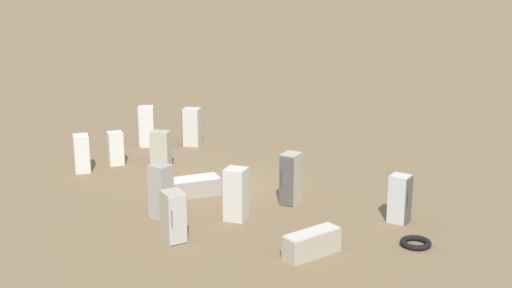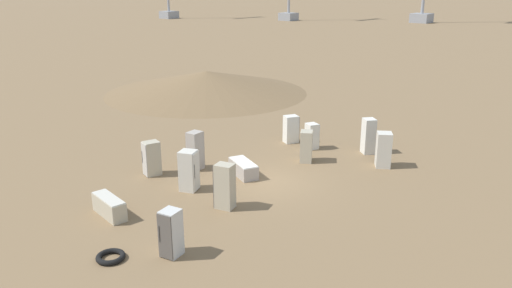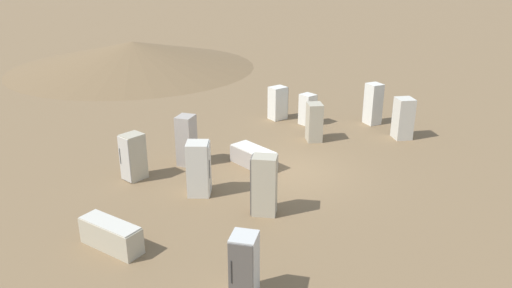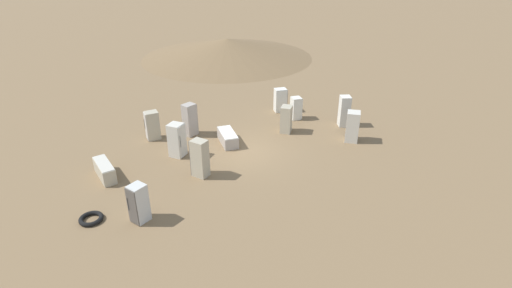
{
  "view_description": "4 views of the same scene",
  "coord_description": "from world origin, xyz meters",
  "px_view_note": "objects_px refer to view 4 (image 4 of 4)",
  "views": [
    {
      "loc": [
        -19.31,
        18.1,
        9.07
      ],
      "look_at": [
        -0.64,
        -1.3,
        1.56
      ],
      "focal_mm": 50.0,
      "sensor_mm": 36.0,
      "label": 1
    },
    {
      "loc": [
        -16.6,
        -13.39,
        8.85
      ],
      "look_at": [
        -0.46,
        0.31,
        1.9
      ],
      "focal_mm": 35.0,
      "sensor_mm": 36.0,
      "label": 2
    },
    {
      "loc": [
        -15.64,
        -5.82,
        7.53
      ],
      "look_at": [
        -0.14,
        1.3,
        0.91
      ],
      "focal_mm": 35.0,
      "sensor_mm": 36.0,
      "label": 3
    },
    {
      "loc": [
        -12.55,
        -14.41,
        10.16
      ],
      "look_at": [
        -0.22,
        -1.07,
        0.91
      ],
      "focal_mm": 28.0,
      "sensor_mm": 36.0,
      "label": 4
    }
  ],
  "objects_px": {
    "discarded_fridge_1": "(200,158)",
    "discarded_fridge_4": "(152,125)",
    "discarded_fridge_8": "(228,138)",
    "discarded_fridge_2": "(286,119)",
    "discarded_fridge_3": "(190,120)",
    "discarded_fridge_5": "(296,108)",
    "discarded_fridge_11": "(344,111)",
    "discarded_fridge_0": "(281,100)",
    "discarded_fridge_10": "(352,126)",
    "discarded_fridge_6": "(105,170)",
    "discarded_fridge_9": "(138,203)",
    "discarded_fridge_7": "(177,140)",
    "scrap_tire": "(91,219)"
  },
  "relations": [
    {
      "from": "discarded_fridge_11",
      "to": "discarded_fridge_1",
      "type": "bearing_deg",
      "value": -146.77
    },
    {
      "from": "discarded_fridge_0",
      "to": "scrap_tire",
      "type": "xyz_separation_m",
      "value": [
        -14.11,
        -2.98,
        -0.69
      ]
    },
    {
      "from": "discarded_fridge_1",
      "to": "discarded_fridge_4",
      "type": "xyz_separation_m",
      "value": [
        0.39,
        5.16,
        -0.12
      ]
    },
    {
      "from": "discarded_fridge_8",
      "to": "discarded_fridge_1",
      "type": "bearing_deg",
      "value": -126.01
    },
    {
      "from": "discarded_fridge_4",
      "to": "scrap_tire",
      "type": "relative_size",
      "value": 1.69
    },
    {
      "from": "discarded_fridge_1",
      "to": "discarded_fridge_11",
      "type": "distance_m",
      "value": 9.99
    },
    {
      "from": "discarded_fridge_8",
      "to": "scrap_tire",
      "type": "xyz_separation_m",
      "value": [
        -8.53,
        -1.67,
        -0.25
      ]
    },
    {
      "from": "discarded_fridge_0",
      "to": "discarded_fridge_8",
      "type": "relative_size",
      "value": 0.78
    },
    {
      "from": "discarded_fridge_3",
      "to": "scrap_tire",
      "type": "height_order",
      "value": "discarded_fridge_3"
    },
    {
      "from": "discarded_fridge_0",
      "to": "discarded_fridge_5",
      "type": "bearing_deg",
      "value": 21.97
    },
    {
      "from": "discarded_fridge_3",
      "to": "discarded_fridge_5",
      "type": "height_order",
      "value": "discarded_fridge_3"
    },
    {
      "from": "discarded_fridge_2",
      "to": "discarded_fridge_10",
      "type": "xyz_separation_m",
      "value": [
        1.87,
        -3.34,
        0.07
      ]
    },
    {
      "from": "discarded_fridge_0",
      "to": "discarded_fridge_8",
      "type": "bearing_deg",
      "value": -48.15
    },
    {
      "from": "discarded_fridge_0",
      "to": "discarded_fridge_4",
      "type": "relative_size",
      "value": 0.94
    },
    {
      "from": "discarded_fridge_3",
      "to": "discarded_fridge_5",
      "type": "xyz_separation_m",
      "value": [
        6.29,
        -2.58,
        -0.24
      ]
    },
    {
      "from": "discarded_fridge_2",
      "to": "discarded_fridge_7",
      "type": "xyz_separation_m",
      "value": [
        -6.36,
        1.83,
        0.1
      ]
    },
    {
      "from": "discarded_fridge_4",
      "to": "discarded_fridge_6",
      "type": "relative_size",
      "value": 0.85
    },
    {
      "from": "discarded_fridge_11",
      "to": "discarded_fridge_3",
      "type": "bearing_deg",
      "value": -174.93
    },
    {
      "from": "discarded_fridge_6",
      "to": "discarded_fridge_2",
      "type": "bearing_deg",
      "value": -4.02
    },
    {
      "from": "discarded_fridge_7",
      "to": "discarded_fridge_8",
      "type": "relative_size",
      "value": 0.9
    },
    {
      "from": "discarded_fridge_5",
      "to": "discarded_fridge_10",
      "type": "height_order",
      "value": "discarded_fridge_10"
    },
    {
      "from": "discarded_fridge_1",
      "to": "discarded_fridge_7",
      "type": "xyz_separation_m",
      "value": [
        0.31,
        2.46,
        -0.04
      ]
    },
    {
      "from": "discarded_fridge_8",
      "to": "discarded_fridge_2",
      "type": "bearing_deg",
      "value": 5.3
    },
    {
      "from": "discarded_fridge_8",
      "to": "discarded_fridge_9",
      "type": "distance_m",
      "value": 7.67
    },
    {
      "from": "discarded_fridge_3",
      "to": "discarded_fridge_7",
      "type": "distance_m",
      "value": 2.6
    },
    {
      "from": "discarded_fridge_1",
      "to": "discarded_fridge_5",
      "type": "bearing_deg",
      "value": -5.5
    },
    {
      "from": "discarded_fridge_11",
      "to": "discarded_fridge_4",
      "type": "bearing_deg",
      "value": -173.7
    },
    {
      "from": "discarded_fridge_0",
      "to": "discarded_fridge_3",
      "type": "bearing_deg",
      "value": -70.33
    },
    {
      "from": "discarded_fridge_1",
      "to": "discarded_fridge_11",
      "type": "height_order",
      "value": "discarded_fridge_11"
    },
    {
      "from": "discarded_fridge_1",
      "to": "discarded_fridge_11",
      "type": "xyz_separation_m",
      "value": [
        9.93,
        -1.12,
        0.0
      ]
    },
    {
      "from": "discarded_fridge_1",
      "to": "discarded_fridge_10",
      "type": "distance_m",
      "value": 8.96
    },
    {
      "from": "discarded_fridge_0",
      "to": "discarded_fridge_5",
      "type": "xyz_separation_m",
      "value": [
        -0.18,
        -1.56,
        -0.07
      ]
    },
    {
      "from": "discarded_fridge_1",
      "to": "discarded_fridge_7",
      "type": "height_order",
      "value": "discarded_fridge_1"
    },
    {
      "from": "discarded_fridge_7",
      "to": "scrap_tire",
      "type": "xyz_separation_m",
      "value": [
        -5.66,
        -2.31,
        -0.82
      ]
    },
    {
      "from": "discarded_fridge_0",
      "to": "scrap_tire",
      "type": "height_order",
      "value": "discarded_fridge_0"
    },
    {
      "from": "discarded_fridge_8",
      "to": "discarded_fridge_4",
      "type": "bearing_deg",
      "value": 153.99
    },
    {
      "from": "discarded_fridge_4",
      "to": "discarded_fridge_11",
      "type": "xyz_separation_m",
      "value": [
        9.54,
        -6.28,
        0.12
      ]
    },
    {
      "from": "discarded_fridge_0",
      "to": "discarded_fridge_5",
      "type": "distance_m",
      "value": 1.57
    },
    {
      "from": "discarded_fridge_2",
      "to": "discarded_fridge_7",
      "type": "height_order",
      "value": "discarded_fridge_7"
    },
    {
      "from": "discarded_fridge_2",
      "to": "discarded_fridge_6",
      "type": "distance_m",
      "value": 10.41
    },
    {
      "from": "discarded_fridge_3",
      "to": "discarded_fridge_5",
      "type": "distance_m",
      "value": 6.81
    },
    {
      "from": "discarded_fridge_7",
      "to": "discarded_fridge_11",
      "type": "height_order",
      "value": "discarded_fridge_11"
    },
    {
      "from": "discarded_fridge_1",
      "to": "scrap_tire",
      "type": "xyz_separation_m",
      "value": [
        -5.35,
        0.15,
        -0.85
      ]
    },
    {
      "from": "discarded_fridge_9",
      "to": "scrap_tire",
      "type": "height_order",
      "value": "discarded_fridge_9"
    },
    {
      "from": "discarded_fridge_5",
      "to": "discarded_fridge_0",
      "type": "bearing_deg",
      "value": -161.96
    },
    {
      "from": "discarded_fridge_7",
      "to": "discarded_fridge_11",
      "type": "relative_size",
      "value": 0.96
    },
    {
      "from": "discarded_fridge_0",
      "to": "discarded_fridge_9",
      "type": "height_order",
      "value": "discarded_fridge_9"
    },
    {
      "from": "discarded_fridge_5",
      "to": "discarded_fridge_10",
      "type": "relative_size",
      "value": 0.81
    },
    {
      "from": "scrap_tire",
      "to": "discarded_fridge_4",
      "type": "bearing_deg",
      "value": 41.1
    },
    {
      "from": "discarded_fridge_9",
      "to": "discarded_fridge_10",
      "type": "distance_m",
      "value": 12.48
    }
  ]
}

